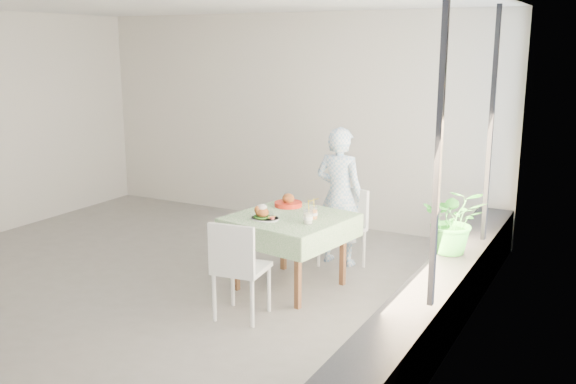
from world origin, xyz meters
The scene contains 15 objects.
floor centered at (0.00, 0.00, 0.00)m, with size 6.00×6.00×0.00m, color #63615E.
ceiling centered at (0.00, 0.00, 2.80)m, with size 6.00×6.00×0.00m, color white.
wall_back centered at (0.00, 2.50, 1.40)m, with size 6.00×0.02×2.80m, color beige.
wall_right centered at (3.00, 0.00, 1.40)m, with size 0.02×5.00×2.80m, color beige.
window_pane centered at (2.97, 0.00, 1.65)m, with size 0.01×4.80×2.18m, color #D1E0F9.
window_ledge centered at (2.80, 0.00, 0.25)m, with size 0.40×4.80×0.50m, color black.
cafe_table centered at (1.23, 0.17, 0.46)m, with size 1.19×1.19×0.74m.
chair_far centered at (1.45, 0.98, 0.27)m, with size 0.53×0.53×0.86m.
chair_near centered at (1.19, -0.67, 0.28)m, with size 0.47×0.47×0.91m.
diner centered at (1.36, 1.08, 0.77)m, with size 0.56×0.37×1.53m, color #88B5D9.
main_dish centered at (1.06, -0.05, 0.79)m, with size 0.29×0.29×0.15m.
juice_cup_orange centered at (1.48, 0.19, 0.80)m, with size 0.09×0.09×0.24m.
juice_cup_lemonade centered at (1.51, 0.01, 0.81)m, with size 0.10×0.10×0.27m.
second_dish centered at (1.03, 0.51, 0.78)m, with size 0.29×0.29×0.14m.
potted_plant centered at (2.75, 0.52, 0.81)m, with size 0.57×0.49×0.63m, color #2C862E.
Camera 1 is at (4.09, -5.20, 2.40)m, focal length 40.00 mm.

